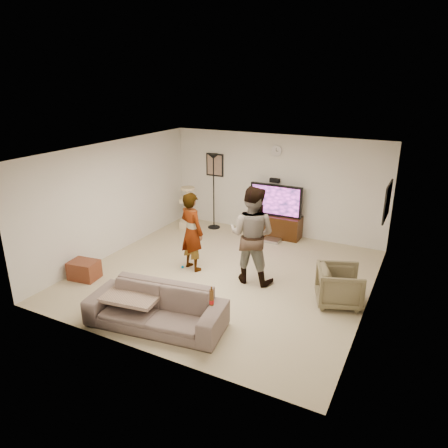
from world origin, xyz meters
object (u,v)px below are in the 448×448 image
at_px(beer_bottle, 212,297).
at_px(cat_tree, 187,207).
at_px(tv, 276,200).
at_px(armchair, 339,286).
at_px(person_left, 192,232).
at_px(tv_stand, 275,226).
at_px(sofa, 156,308).
at_px(side_table, 84,270).
at_px(floor_lamp, 214,192).
at_px(person_right, 252,235).

bearing_deg(beer_bottle, cat_tree, 126.20).
bearing_deg(cat_tree, tv, 12.07).
height_order(beer_bottle, armchair, beer_bottle).
height_order(cat_tree, person_left, person_left).
bearing_deg(person_left, tv_stand, -88.96).
height_order(tv, armchair, tv).
relative_size(tv_stand, armchair, 1.74).
xyz_separation_m(tv_stand, person_left, (-0.85, -2.55, 0.55)).
distance_m(cat_tree, beer_bottle, 5.12).
relative_size(cat_tree, sofa, 0.51).
relative_size(tv, side_table, 2.39).
bearing_deg(armchair, cat_tree, 44.31).
xyz_separation_m(sofa, side_table, (-2.25, 0.70, -0.14)).
bearing_deg(cat_tree, armchair, -25.35).
relative_size(person_left, sofa, 0.74).
height_order(tv, beer_bottle, tv).
bearing_deg(side_table, beer_bottle, -12.05).
xyz_separation_m(floor_lamp, person_right, (2.09, -2.32, -0.03)).
xyz_separation_m(person_left, armchair, (3.02, -0.04, -0.48)).
xyz_separation_m(tv, person_right, (0.44, -2.48, 0.02)).
distance_m(cat_tree, armchair, 4.92).
bearing_deg(person_left, cat_tree, -35.90).
bearing_deg(sofa, tv, 78.37).
bearing_deg(person_left, floor_lamp, -52.10).
xyz_separation_m(cat_tree, person_left, (1.42, -2.06, 0.26)).
height_order(person_left, beer_bottle, person_left).
xyz_separation_m(tv_stand, side_table, (-2.52, -3.92, -0.09)).
height_order(floor_lamp, person_right, floor_lamp).
bearing_deg(cat_tree, floor_lamp, 27.95).
bearing_deg(armchair, tv, 19.62).
xyz_separation_m(cat_tree, beer_bottle, (3.02, -4.13, 0.21)).
distance_m(floor_lamp, sofa, 4.72).
bearing_deg(tv, beer_bottle, -80.77).
distance_m(floor_lamp, armchair, 4.58).
bearing_deg(tv_stand, armchair, -50.04).
bearing_deg(floor_lamp, tv, 5.34).
xyz_separation_m(floor_lamp, cat_tree, (-0.63, -0.33, -0.41)).
distance_m(cat_tree, side_table, 3.46).
bearing_deg(tv_stand, floor_lamp, -174.66).
xyz_separation_m(cat_tree, person_right, (2.72, -1.99, 0.39)).
bearing_deg(floor_lamp, cat_tree, -152.05).
xyz_separation_m(tv, floor_lamp, (-1.65, -0.15, 0.04)).
bearing_deg(sofa, person_left, 97.43).
xyz_separation_m(floor_lamp, sofa, (1.38, -4.46, -0.66)).
height_order(tv_stand, beer_bottle, beer_bottle).
xyz_separation_m(tv, cat_tree, (-2.27, -0.49, -0.37)).
bearing_deg(sofa, tv_stand, 78.37).
bearing_deg(beer_bottle, floor_lamp, 118.25).
relative_size(floor_lamp, sofa, 0.89).
bearing_deg(person_right, beer_bottle, 95.73).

